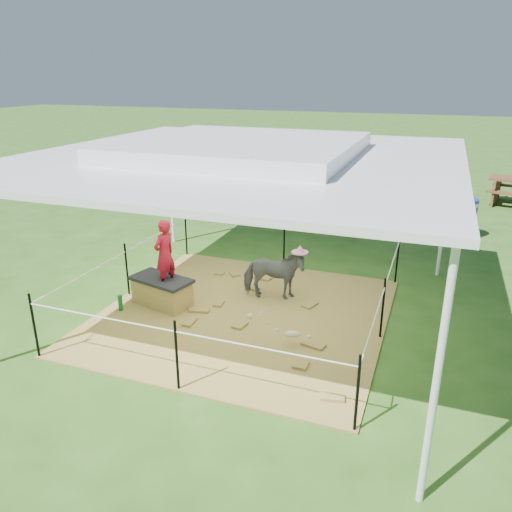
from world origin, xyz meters
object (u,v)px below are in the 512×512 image
(green_bottle, at_px, (120,303))
(pony, at_px, (273,275))
(straw_bale, at_px, (162,293))
(distant_person, at_px, (439,194))
(trash_barrel, at_px, (462,218))
(woman, at_px, (164,249))
(foal, at_px, (293,333))
(picnic_table_near, at_px, (399,198))

(green_bottle, bearing_deg, pony, 30.58)
(straw_bale, xyz_separation_m, green_bottle, (-0.55, -0.45, -0.08))
(distant_person, bearing_deg, trash_barrel, 128.31)
(green_bottle, xyz_separation_m, distant_person, (4.86, 8.07, 0.49))
(woman, xyz_separation_m, foal, (2.41, -0.55, -0.82))
(trash_barrel, bearing_deg, pony, -122.48)
(woman, relative_size, picnic_table_near, 0.65)
(picnic_table_near, bearing_deg, green_bottle, -137.05)
(foal, relative_size, trash_barrel, 0.79)
(trash_barrel, bearing_deg, foal, -110.34)
(trash_barrel, distance_m, distant_person, 1.85)
(trash_barrel, height_order, distant_person, distant_person)
(straw_bale, xyz_separation_m, foal, (2.51, -0.55, -0.00))
(trash_barrel, bearing_deg, woman, -129.23)
(foal, bearing_deg, woman, 147.90)
(straw_bale, bearing_deg, foal, -12.44)
(woman, xyz_separation_m, pony, (1.63, 0.90, -0.58))
(foal, bearing_deg, straw_bale, 148.39)
(straw_bale, distance_m, woman, 0.82)
(trash_barrel, xyz_separation_m, picnic_table_near, (-1.66, 2.09, -0.11))
(foal, bearing_deg, distant_person, 58.44)
(trash_barrel, bearing_deg, picnic_table_near, 128.53)
(woman, distance_m, picnic_table_near, 8.58)
(woman, distance_m, pony, 1.95)
(pony, xyz_separation_m, picnic_table_near, (1.50, 7.07, -0.11))
(picnic_table_near, distance_m, distant_person, 1.16)
(foal, xyz_separation_m, picnic_table_near, (0.72, 8.52, 0.14))
(straw_bale, height_order, trash_barrel, trash_barrel)
(straw_bale, height_order, pony, pony)
(straw_bale, xyz_separation_m, woman, (0.10, 0.00, 0.82))
(trash_barrel, bearing_deg, straw_bale, -129.82)
(straw_bale, bearing_deg, distant_person, 60.51)
(straw_bale, height_order, foal, straw_bale)
(green_bottle, height_order, picnic_table_near, picnic_table_near)
(foal, bearing_deg, picnic_table_near, 66.01)
(woman, height_order, trash_barrel, woman)
(picnic_table_near, bearing_deg, straw_bale, -134.93)
(woman, bearing_deg, green_bottle, -41.69)
(woman, relative_size, distant_person, 0.91)
(woman, xyz_separation_m, distant_person, (4.21, 7.62, -0.41))
(straw_bale, relative_size, foal, 1.27)
(picnic_table_near, bearing_deg, woman, -134.31)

